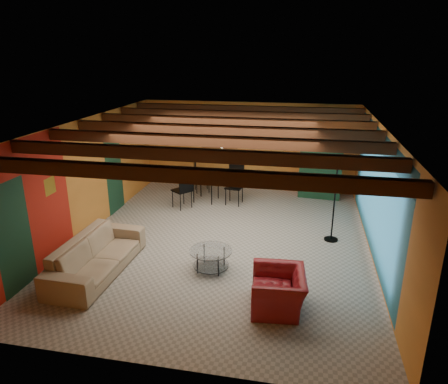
% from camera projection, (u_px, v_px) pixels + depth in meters
% --- Properties ---
extents(room, '(6.52, 8.01, 2.71)m').
position_uv_depth(room, '(223.00, 139.00, 8.73)').
color(room, gray).
rests_on(room, ground).
extents(sofa, '(1.04, 2.50, 0.72)m').
position_uv_depth(sofa, '(97.00, 255.00, 8.03)').
color(sofa, '#927A5E').
rests_on(sofa, ground).
extents(armchair, '(0.98, 1.09, 0.66)m').
position_uv_depth(armchair, '(278.00, 290.00, 6.91)').
color(armchair, maroon).
rests_on(armchair, ground).
extents(coffee_table, '(0.91, 0.91, 0.43)m').
position_uv_depth(coffee_table, '(211.00, 260.00, 8.16)').
color(coffee_table, white).
rests_on(coffee_table, ground).
extents(dining_table, '(2.50, 2.50, 1.15)m').
position_uv_depth(dining_table, '(206.00, 182.00, 11.83)').
color(dining_table, white).
rests_on(dining_table, ground).
extents(armoire, '(1.21, 0.67, 2.05)m').
position_uv_depth(armoire, '(321.00, 163.00, 12.08)').
color(armoire, maroon).
rests_on(armoire, ground).
extents(floor_lamp, '(0.46, 0.46, 1.95)m').
position_uv_depth(floor_lamp, '(335.00, 200.00, 9.20)').
color(floor_lamp, black).
rests_on(floor_lamp, ground).
extents(ceiling_fan, '(1.50, 1.50, 0.44)m').
position_uv_depth(ceiling_fan, '(222.00, 141.00, 8.62)').
color(ceiling_fan, '#472614').
rests_on(ceiling_fan, ceiling).
extents(painting, '(1.05, 0.03, 0.65)m').
position_uv_depth(painting, '(219.00, 136.00, 12.69)').
color(painting, black).
rests_on(painting, wall_back).
extents(potted_plant, '(0.54, 0.50, 0.49)m').
position_uv_depth(potted_plant, '(324.00, 120.00, 11.67)').
color(potted_plant, '#26661E').
rests_on(potted_plant, armoire).
extents(vase, '(0.21, 0.21, 0.19)m').
position_uv_depth(vase, '(206.00, 159.00, 11.61)').
color(vase, orange).
rests_on(vase, dining_table).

